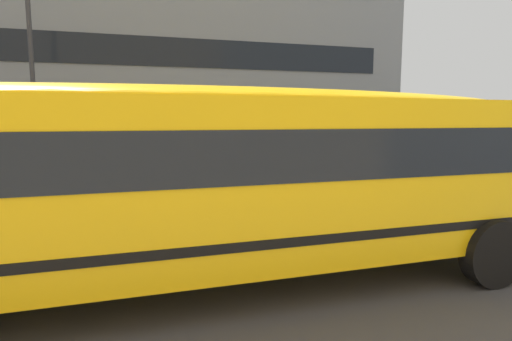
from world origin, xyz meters
TOP-DOWN VIEW (x-y plane):
  - ground_plane at (0.00, 0.00)m, footprint 400.00×400.00m
  - sidewalk_far at (0.00, 7.08)m, footprint 120.00×3.00m
  - lane_centreline at (0.00, 0.00)m, footprint 110.00×0.16m
  - school_bus at (1.49, -1.88)m, footprint 13.77×3.26m
  - parked_car_teal_past_driveway at (12.84, 4.47)m, footprint 3.97×2.02m
  - street_lamp at (-1.92, 6.38)m, footprint 0.44×0.44m
  - apartment_block_far_centre at (3.55, 14.24)m, footprint 18.46×11.37m

SIDE VIEW (x-z plane):
  - ground_plane at x=0.00m, z-range 0.00..0.00m
  - lane_centreline at x=0.00m, z-range 0.00..0.01m
  - sidewalk_far at x=0.00m, z-range 0.00..0.01m
  - parked_car_teal_past_driveway at x=12.84m, z-range 0.02..1.66m
  - school_bus at x=1.49m, z-range 0.29..3.36m
  - street_lamp at x=-1.92m, z-range 0.91..7.71m
  - apartment_block_far_centre at x=3.55m, z-range 0.00..13.30m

